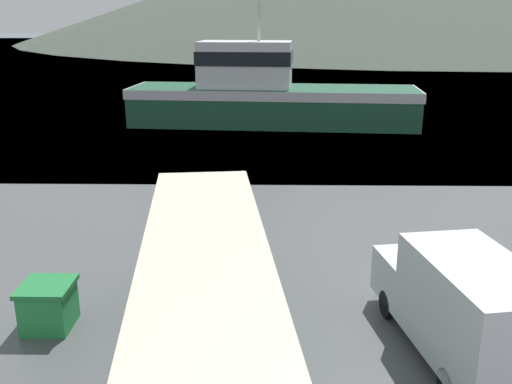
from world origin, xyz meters
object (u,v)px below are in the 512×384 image
fishing_boat (267,94)px  storage_bin (48,305)px  delivery_van (461,304)px  tour_bus (207,316)px

fishing_boat → storage_bin: size_ratio=15.96×
delivery_van → fishing_boat: size_ratio=0.28×
storage_bin → tour_bus: bearing=-31.6°
tour_bus → delivery_van: (5.44, 1.43, -0.47)m
fishing_boat → storage_bin: 28.29m
tour_bus → fishing_boat: size_ratio=0.57×
fishing_boat → tour_bus: bearing=2.7°
tour_bus → storage_bin: bearing=141.8°
delivery_van → storage_bin: delivery_van is taller
tour_bus → fishing_boat: 30.34m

